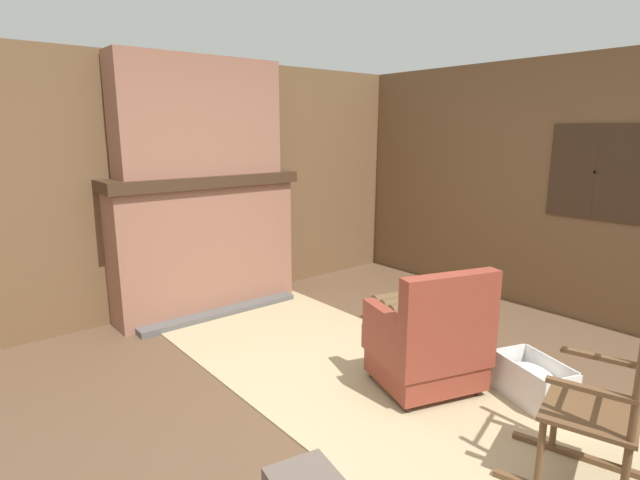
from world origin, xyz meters
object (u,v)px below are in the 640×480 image
Objects in this scene: oil_lamp_vase at (171,165)px; rocking_chair at (601,411)px; laundry_basket at (533,381)px; firewood_stack at (402,311)px; storage_case at (212,167)px; armchair at (429,345)px.

rocking_chair is at bearing 9.12° from oil_lamp_vase.
laundry_basket is 1.91× the size of oil_lamp_vase.
storage_case reaches higher than firewood_stack.
firewood_stack is (-0.94, 0.79, -0.21)m from armchair.
armchair is at bearing -22.81° from rocking_chair.
rocking_chair is at bearing -23.49° from firewood_stack.
storage_case is (-2.56, -0.31, 1.12)m from armchair.
storage_case reaches higher than rocking_chair.
oil_lamp_vase is at bearing -90.01° from storage_case.
armchair is 0.73m from laundry_basket.
armchair is at bearing -39.98° from firewood_stack.
oil_lamp_vase reaches higher than rocking_chair.
firewood_stack is 0.95× the size of laundry_basket.
storage_case reaches higher than laundry_basket.
laundry_basket reaches higher than firewood_stack.
armchair is 1.25m from firewood_stack.
laundry_basket is (0.56, 0.43, -0.20)m from armchair.
oil_lamp_vase reaches higher than laundry_basket.
rocking_chair is 2.47× the size of firewood_stack.
oil_lamp_vase is 0.43m from storage_case.
storage_case is (-3.12, -0.75, 1.32)m from laundry_basket.
armchair reaches higher than firewood_stack.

